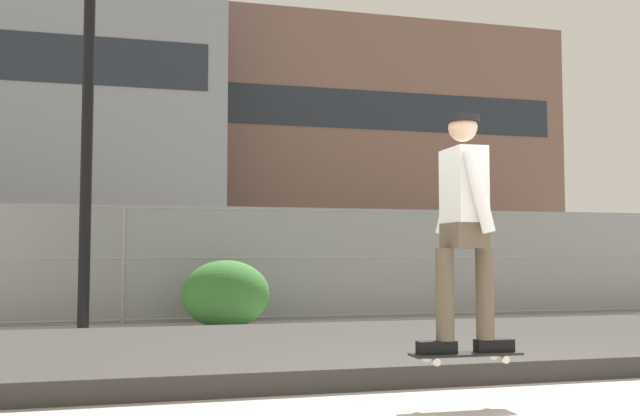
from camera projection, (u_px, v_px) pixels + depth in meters
The scene contains 10 objects.
ground_plane at pixel (527, 415), 4.79m from camera, with size 120.00×120.00×0.00m, color #9E998E.
gravel_berm at pixel (383, 347), 7.60m from camera, with size 11.67×3.74×0.18m, color #33302D.
skateboard at pixel (466, 355), 5.05m from camera, with size 0.80×0.22×0.07m.
skater at pixel (464, 216), 5.12m from camera, with size 0.72×0.58×1.72m.
chain_fence at pixel (297, 263), 11.73m from camera, with size 27.68×0.06×1.85m.
street_lamp at pixel (90, 5), 10.17m from camera, with size 0.44×0.44×7.56m.
parked_car_near at pixel (113, 266), 14.44m from camera, with size 4.45×2.05×1.66m.
parked_car_mid at pixel (394, 265), 15.99m from camera, with size 4.54×2.24×1.66m.
office_block at pixel (321, 152), 50.45m from camera, with size 31.62×11.30×16.61m.
shrub_left at pixel (226, 294), 10.41m from camera, with size 1.28×1.05×0.99m.
Camera 1 is at (-2.56, -4.37, 1.08)m, focal length 40.03 mm.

